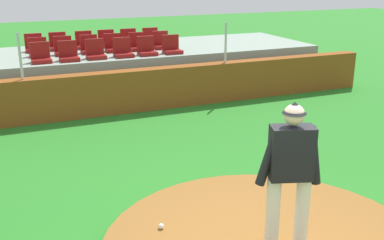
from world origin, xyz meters
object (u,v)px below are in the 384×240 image
pitcher (291,165)px  stadium_chair_8 (90,47)px  stadium_chair_12 (34,46)px  stadium_chair_16 (129,40)px  stadium_chair_1 (69,54)px  baseball (161,226)px  stadium_chair_14 (84,43)px  stadium_chair_10 (138,45)px  stadium_chair_0 (41,56)px  stadium_chair_17 (151,39)px  stadium_chair_6 (38,51)px  stadium_chair_4 (147,49)px  stadium_chair_2 (96,52)px  stadium_chair_3 (123,51)px  stadium_chair_11 (161,43)px  stadium_chair_13 (58,44)px  stadium_chair_7 (64,49)px  stadium_chair_15 (107,42)px  stadium_chair_5 (172,48)px  stadium_chair_9 (114,46)px

pitcher → stadium_chair_8: (-0.55, 8.97, 0.08)m
stadium_chair_12 → stadium_chair_16: size_ratio=1.00×
stadium_chair_1 → baseball: bearing=89.8°
stadium_chair_14 → stadium_chair_10: bearing=146.1°
stadium_chair_0 → stadium_chair_17: (3.50, 1.76, 0.00)m
stadium_chair_6 → stadium_chair_4: bearing=161.8°
stadium_chair_2 → pitcher: bearing=94.0°
stadium_chair_3 → stadium_chair_10: 1.11m
stadium_chair_11 → stadium_chair_13: (-2.84, 0.92, 0.00)m
stadium_chair_7 → baseball: bearing=89.8°
baseball → stadium_chair_16: 9.28m
stadium_chair_6 → stadium_chair_15: size_ratio=1.00×
stadium_chair_4 → stadium_chair_10: bearing=-91.0°
baseball → stadium_chair_16: (2.15, 8.96, 1.10)m
pitcher → stadium_chair_5: bearing=97.8°
baseball → stadium_chair_15: size_ratio=0.15×
stadium_chair_5 → stadium_chair_15: size_ratio=1.00×
pitcher → stadium_chair_6: 9.18m
stadium_chair_11 → stadium_chair_16: 1.17m
stadium_chair_10 → stadium_chair_8: bearing=-1.3°
stadium_chair_6 → stadium_chair_15: bearing=-156.3°
stadium_chair_0 → stadium_chair_17: size_ratio=1.00×
stadium_chair_9 → stadium_chair_17: bearing=-148.3°
pitcher → stadium_chair_3: bearing=107.5°
stadium_chair_7 → stadium_chair_5: bearing=161.9°
stadium_chair_1 → stadium_chair_2: same height
stadium_chair_2 → stadium_chair_13: bearing=-68.4°
stadium_chair_1 → stadium_chair_3: same height
stadium_chair_2 → stadium_chair_9: (0.70, 0.88, 0.00)m
baseball → stadium_chair_1: bearing=89.8°
stadium_chair_4 → stadium_chair_11: bearing=-129.7°
stadium_chair_3 → baseball: bearing=78.5°
stadium_chair_16 → stadium_chair_7: bearing=23.3°
stadium_chair_8 → stadium_chair_11: same height
stadium_chair_2 → stadium_chair_11: same height
pitcher → stadium_chair_8: bearing=112.2°
stadium_chair_10 → baseball: bearing=75.0°
baseball → stadium_chair_0: size_ratio=0.15×
stadium_chair_3 → stadium_chair_11: (1.40, 0.89, 0.00)m
baseball → stadium_chair_14: (0.77, 8.93, 1.10)m
stadium_chair_2 → stadium_chair_5: same height
stadium_chair_15 → stadium_chair_17: size_ratio=1.00×
stadium_chair_7 → stadium_chair_11: bearing=179.6°
stadium_chair_8 → stadium_chair_16: (1.40, 0.92, 0.00)m
stadium_chair_2 → stadium_chair_7: bearing=-52.0°
stadium_chair_12 → stadium_chair_15: (2.11, 0.05, 0.00)m
stadium_chair_1 → stadium_chair_17: size_ratio=1.00×
baseball → stadium_chair_11: (2.86, 8.03, 1.10)m
stadium_chair_2 → stadium_chair_3: same height
stadium_chair_4 → stadium_chair_6: same height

